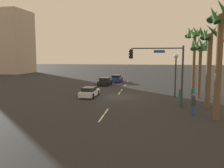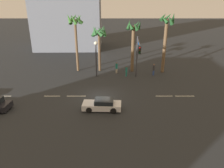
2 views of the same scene
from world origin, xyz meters
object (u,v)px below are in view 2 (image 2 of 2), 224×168
pedestrian_1 (127,71)px  palm_tree_0 (76,26)px  palm_tree_3 (100,36)px  streetlamp (97,52)px  car_2 (103,105)px  palm_tree_1 (167,32)px  pedestrian_0 (154,69)px  palm_tree_2 (134,36)px  pedestrian_2 (117,67)px  traffic_signal (139,53)px

pedestrian_1 → palm_tree_0: 10.56m
pedestrian_1 → palm_tree_3: (-4.27, 2.79, 4.93)m
streetlamp → pedestrian_1: size_ratio=3.28×
car_2 → palm_tree_1: 16.93m
pedestrian_0 → palm_tree_0: (-12.27, 2.20, 6.29)m
palm_tree_2 → palm_tree_3: size_ratio=1.11×
palm_tree_3 → palm_tree_1: bearing=-3.9°
palm_tree_2 → palm_tree_3: 5.46m
palm_tree_1 → palm_tree_2: 5.04m
pedestrian_2 → palm_tree_0: 9.12m
pedestrian_0 → pedestrian_1: bearing=-172.4°
traffic_signal → pedestrian_2: 5.61m
palm_tree_0 → palm_tree_2: (9.14, -0.13, -1.49)m
palm_tree_2 → traffic_signal: bearing=-87.2°
pedestrian_0 → palm_tree_2: 6.10m
traffic_signal → pedestrian_0: traffic_signal is taller
palm_tree_2 → car_2: bearing=-108.5°
streetlamp → pedestrian_2: streetlamp is taller
car_2 → streetlamp: size_ratio=0.78×
palm_tree_0 → car_2: bearing=-70.8°
pedestrian_0 → streetlamp: bearing=-176.6°
streetlamp → pedestrian_1: 5.51m
palm_tree_0 → palm_tree_3: (3.68, 0.01, -1.45)m
palm_tree_0 → palm_tree_1: size_ratio=0.97×
pedestrian_1 → palm_tree_3: size_ratio=0.22×
streetlamp → palm_tree_0: 5.48m
palm_tree_1 → palm_tree_3: size_ratio=1.26×
pedestrian_2 → palm_tree_0: bearing=169.8°
palm_tree_2 → palm_tree_1: bearing=-6.4°
streetlamp → pedestrian_0: streetlamp is taller
streetlamp → palm_tree_0: (-3.33, 2.74, 3.39)m
traffic_signal → palm_tree_3: palm_tree_3 is taller
car_2 → palm_tree_2: (4.46, 13.34, 5.19)m
pedestrian_0 → pedestrian_1: (-4.32, -0.58, -0.09)m
palm_tree_3 → car_2: bearing=-85.8°
car_2 → traffic_signal: traffic_signal is taller
pedestrian_1 → palm_tree_0: size_ratio=0.18×
streetlamp → pedestrian_0: 9.42m
pedestrian_1 → palm_tree_2: size_ratio=0.20×
car_2 → pedestrian_2: pedestrian_2 is taller
palm_tree_3 → pedestrian_2: bearing=-22.8°
palm_tree_0 → traffic_signal: bearing=-26.5°
pedestrian_2 → palm_tree_3: 5.73m
pedestrian_1 → pedestrian_2: bearing=132.6°
car_2 → palm_tree_2: size_ratio=0.51×
pedestrian_1 → car_2: bearing=-107.0°
pedestrian_0 → palm_tree_1: palm_tree_1 is taller
traffic_signal → palm_tree_0: bearing=153.5°
streetlamp → pedestrian_2: (3.14, 1.58, -2.93)m
car_2 → palm_tree_3: size_ratio=0.57×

